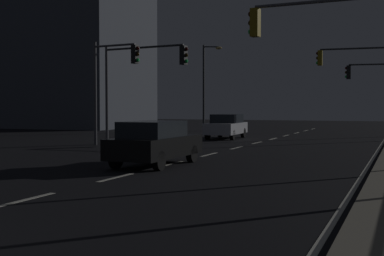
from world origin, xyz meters
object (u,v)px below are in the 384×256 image
Objects in this scene: traffic_light_far_left at (326,44)px; traffic_light_mid_right at (141,72)px; car at (155,142)px; traffic_light_near_right at (374,83)px; car_oncoming at (226,126)px; building_distant at (25,7)px; traffic_light_far_center at (362,71)px; traffic_light_overhead_east at (113,73)px; street_lamp_mid_block at (206,80)px.

traffic_light_mid_right is (-10.62, 7.75, -0.20)m from traffic_light_far_left.
traffic_light_near_right is at bearing 74.56° from car.
building_distant is at bearing 154.55° from car_oncoming.
traffic_light_far_left is 1.09× the size of traffic_light_near_right.
car_oncoming is 8.54m from traffic_light_mid_right.
traffic_light_far_left is at bearing -36.11° from traffic_light_mid_right.
traffic_light_far_center is at bearing 72.10° from car.
traffic_light_overhead_east is 1.08× the size of traffic_light_near_right.
car_oncoming is at bearing 118.52° from traffic_light_far_left.
traffic_light_near_right is 13.68m from street_lamp_mid_block.
street_lamp_mid_block is (-1.16, 17.33, 0.46)m from traffic_light_overhead_east.
traffic_light_overhead_east is (-6.10, 7.60, 3.01)m from car.
car_oncoming is at bearing -168.43° from traffic_light_far_center.
traffic_light_far_center is 1.06× the size of traffic_light_mid_right.
street_lamp_mid_block reaches higher than traffic_light_far_center.
traffic_light_far_center is at bearing 90.39° from traffic_light_far_left.
car is at bearing -80.85° from car_oncoming.
traffic_light_mid_right is (-2.25, -7.65, 3.07)m from car_oncoming.
traffic_light_overhead_east reaches higher than traffic_light_mid_right.
street_lamp_mid_block reaches higher than traffic_light_overhead_east.
traffic_light_near_right is at bearing -11.22° from street_lamp_mid_block.
building_distant is at bearing 141.00° from traffic_light_far_left.
car is 16.12m from car_oncoming.
traffic_light_near_right is (6.15, 22.27, 2.90)m from car.
car_oncoming is at bearing 66.94° from traffic_light_overhead_east.
car_oncoming is 30.80m from building_distant.
car_oncoming is 0.83× the size of traffic_light_mid_right.
traffic_light_far_center is at bearing -95.67° from traffic_light_near_right.
street_lamp_mid_block reaches higher than traffic_light_far_left.
traffic_light_overhead_east is 1.45m from traffic_light_mid_right.
traffic_light_far_center reaches higher than traffic_light_near_right.
car_oncoming is (-2.56, 15.91, 0.00)m from car.
traffic_light_far_center is (8.25, 1.69, 3.42)m from car_oncoming.
building_distant reaches higher than street_lamp_mid_block.
car is 10.04m from traffic_light_mid_right.
street_lamp_mid_block is at bearing 106.23° from car.
car is 10.20m from traffic_light_overhead_east.
traffic_light_overhead_east is 0.99× the size of traffic_light_far_left.
building_distant is (-28.39, 28.20, 11.44)m from car.
traffic_light_far_left is at bearing -61.48° from car_oncoming.
car is 23.28m from traffic_light_near_right.
building_distant is (-34.54, 5.93, 8.54)m from traffic_light_near_right.
car_oncoming is 11.17m from traffic_light_near_right.
traffic_light_far_left reaches higher than traffic_light_near_right.
traffic_light_near_right is at bearing 84.33° from traffic_light_far_center.
traffic_light_far_center is at bearing 40.31° from traffic_light_overhead_east.
traffic_light_mid_right is 31.99m from building_distant.
car_oncoming is 0.62× the size of street_lamp_mid_block.
traffic_light_overhead_east is 13.85m from traffic_light_far_left.
car_oncoming is 0.18× the size of building_distant.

